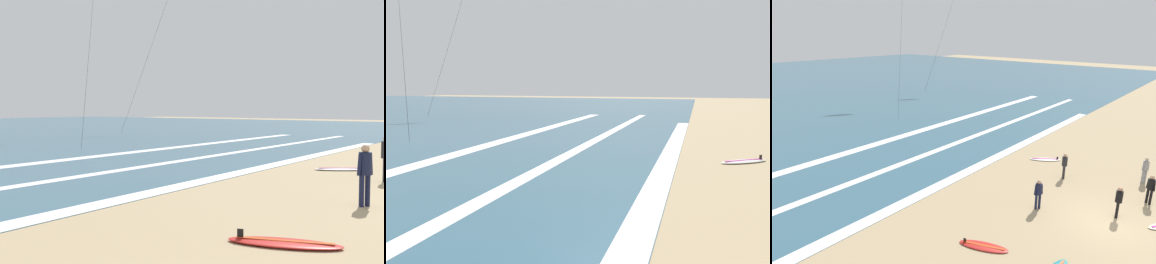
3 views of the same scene
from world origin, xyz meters
TOP-DOWN VIEW (x-y plane):
  - ground_plane at (0.00, 0.00)m, footprint 160.00×160.00m
  - wave_foam_shoreline at (-1.47, 8.64)m, footprint 41.92×0.77m
  - wave_foam_mid_break at (1.78, 12.83)m, footprint 48.84×0.59m
  - wave_foam_outer_break at (0.60, 17.51)m, footprint 49.06×0.89m
  - surfer_background_far at (3.12, -1.04)m, footprint 0.32×0.49m
  - surfer_left_near at (3.13, 3.60)m, footprint 0.49×0.32m
  - surfer_mid_group at (-1.09, 3.09)m, footprint 0.49×0.33m
  - surfer_left_far at (5.62, -0.27)m, footprint 0.48×0.34m
  - surfer_right_near at (0.70, -0.17)m, footprint 0.51×0.32m
  - surfboard_left_pile at (5.08, 5.77)m, footprint 1.72×2.05m
  - surfboard_near_water at (-5.28, 3.33)m, footprint 1.35×2.17m

SIDE VIEW (x-z plane):
  - ground_plane at x=0.00m, z-range 0.00..0.00m
  - wave_foam_shoreline at x=-1.47m, z-range 0.01..0.02m
  - wave_foam_mid_break at x=1.78m, z-range 0.01..0.02m
  - wave_foam_outer_break at x=0.60m, z-range 0.01..0.02m
  - surfboard_left_pile at x=5.08m, z-range -0.08..0.17m
  - surfboard_near_water at x=-5.28m, z-range -0.08..0.17m
  - surfer_background_far at x=3.12m, z-range 0.16..1.76m
  - surfer_left_near at x=3.13m, z-range 0.16..1.76m
  - surfer_mid_group at x=-1.09m, z-range 0.16..1.76m
  - surfer_left_far at x=5.62m, z-range 0.16..1.76m
  - surfer_right_near at x=0.70m, z-range 0.16..1.76m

